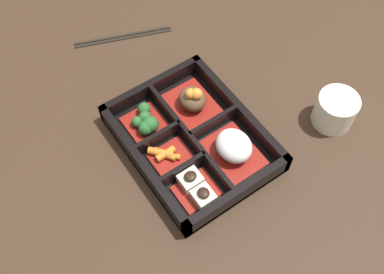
{
  "coord_description": "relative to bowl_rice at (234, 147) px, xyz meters",
  "views": [
    {
      "loc": [
        0.36,
        -0.25,
        0.73
      ],
      "look_at": [
        0.0,
        0.0,
        0.03
      ],
      "focal_mm": 42.0,
      "sensor_mm": 36.0,
      "label": 1
    }
  ],
  "objects": [
    {
      "name": "bento_rim",
      "position": [
        -0.06,
        -0.05,
        -0.01
      ],
      "size": [
        0.29,
        0.23,
        0.04
      ],
      "color": "black",
      "rests_on": "ground_plane"
    },
    {
      "name": "bowl_tofu",
      "position": [
        0.02,
        -0.1,
        -0.01
      ],
      "size": [
        0.07,
        0.07,
        0.03
      ],
      "color": "maroon",
      "rests_on": "bento_base"
    },
    {
      "name": "bowl_stew",
      "position": [
        -0.13,
        -0.0,
        -0.0
      ],
      "size": [
        0.11,
        0.08,
        0.06
      ],
      "color": "maroon",
      "rests_on": "bento_base"
    },
    {
      "name": "bento_base",
      "position": [
        -0.06,
        -0.05,
        -0.03
      ],
      "size": [
        0.29,
        0.23,
        0.01
      ],
      "color": "black",
      "rests_on": "ground_plane"
    },
    {
      "name": "bowl_carrots",
      "position": [
        -0.06,
        -0.1,
        -0.02
      ],
      "size": [
        0.07,
        0.07,
        0.02
      ],
      "color": "maroon",
      "rests_on": "bento_base"
    },
    {
      "name": "tea_cup",
      "position": [
        0.04,
        0.21,
        0.0
      ],
      "size": [
        0.08,
        0.08,
        0.07
      ],
      "color": "beige",
      "rests_on": "ground_plane"
    },
    {
      "name": "bowl_greens",
      "position": [
        -0.14,
        -0.1,
        -0.01
      ],
      "size": [
        0.08,
        0.07,
        0.04
      ],
      "color": "maroon",
      "rests_on": "bento_base"
    },
    {
      "name": "bowl_rice",
      "position": [
        0.0,
        0.0,
        0.0
      ],
      "size": [
        0.11,
        0.08,
        0.05
      ],
      "color": "maroon",
      "rests_on": "bento_base"
    },
    {
      "name": "chopsticks",
      "position": [
        -0.38,
        -0.01,
        -0.03
      ],
      "size": [
        0.09,
        0.21,
        0.01
      ],
      "color": "black",
      "rests_on": "ground_plane"
    },
    {
      "name": "ground_plane",
      "position": [
        -0.06,
        -0.05,
        -0.03
      ],
      "size": [
        3.0,
        3.0,
        0.0
      ],
      "primitive_type": "plane",
      "color": "#382619"
    }
  ]
}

